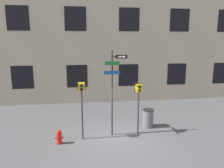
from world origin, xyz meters
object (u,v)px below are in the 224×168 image
street_sign_pole (113,86)px  pedestrian_signal_right (139,95)px  pedestrian_signal_left (82,95)px  fire_hydrant (59,137)px  trash_bin (148,118)px

street_sign_pole → pedestrian_signal_right: street_sign_pole is taller
pedestrian_signal_left → fire_hydrant: 2.21m
street_sign_pole → pedestrian_signal_right: (1.30, -0.03, -0.50)m
street_sign_pole → trash_bin: (2.08, 0.78, -2.06)m
pedestrian_signal_left → fire_hydrant: size_ratio=4.13×
pedestrian_signal_left → pedestrian_signal_right: pedestrian_signal_left is taller
pedestrian_signal_left → fire_hydrant: bearing=-162.2°
fire_hydrant → trash_bin: 4.94m
fire_hydrant → trash_bin: trash_bin is taller
fire_hydrant → pedestrian_signal_left: bearing=17.8°
pedestrian_signal_right → fire_hydrant: 4.36m
street_sign_pole → pedestrian_signal_left: bearing=-169.5°
pedestrian_signal_left → fire_hydrant: (-1.10, -0.35, -1.88)m
pedestrian_signal_right → fire_hydrant: bearing=-171.1°
pedestrian_signal_left → pedestrian_signal_right: (2.85, 0.26, -0.14)m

